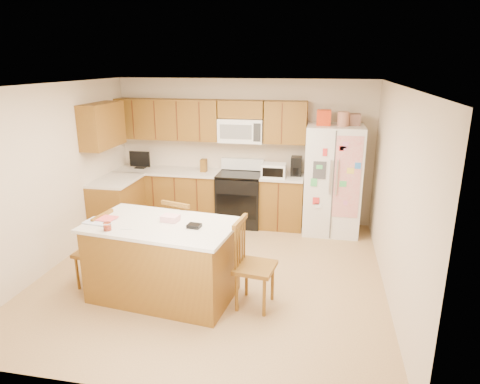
% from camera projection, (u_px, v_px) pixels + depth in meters
% --- Properties ---
extents(ground, '(4.50, 4.50, 0.00)m').
position_uv_depth(ground, '(213.00, 273.00, 5.83)').
color(ground, '#9A6D49').
rests_on(ground, ground).
extents(room_shell, '(4.60, 4.60, 2.52)m').
position_uv_depth(room_shell, '(211.00, 171.00, 5.41)').
color(room_shell, beige).
rests_on(room_shell, ground).
extents(cabinetry, '(3.36, 1.56, 2.15)m').
position_uv_depth(cabinetry, '(183.00, 173.00, 7.43)').
color(cabinetry, brown).
rests_on(cabinetry, ground).
extents(stove, '(0.76, 0.65, 1.13)m').
position_uv_depth(stove, '(240.00, 198.00, 7.51)').
color(stove, black).
rests_on(stove, ground).
extents(refrigerator, '(0.90, 0.79, 2.04)m').
position_uv_depth(refrigerator, '(333.00, 179.00, 7.04)').
color(refrigerator, white).
rests_on(refrigerator, ground).
extents(island, '(1.85, 1.22, 1.04)m').
position_uv_depth(island, '(163.00, 260.00, 5.15)').
color(island, brown).
rests_on(island, ground).
extents(windsor_chair_left, '(0.46, 0.47, 0.99)m').
position_uv_depth(windsor_chair_left, '(96.00, 252.00, 5.40)').
color(windsor_chair_left, brown).
rests_on(windsor_chair_left, ground).
extents(windsor_chair_back, '(0.54, 0.53, 1.03)m').
position_uv_depth(windsor_chair_back, '(184.00, 237.00, 5.80)').
color(windsor_chair_back, brown).
rests_on(windsor_chair_back, ground).
extents(windsor_chair_right, '(0.49, 0.51, 1.06)m').
position_uv_depth(windsor_chair_right, '(253.00, 266.00, 4.94)').
color(windsor_chair_right, brown).
rests_on(windsor_chair_right, ground).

